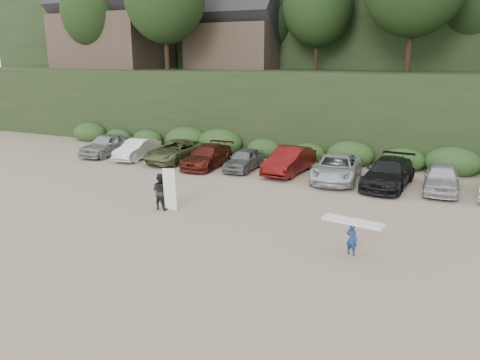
% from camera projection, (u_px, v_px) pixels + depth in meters
% --- Properties ---
extents(ground, '(120.00, 120.00, 0.00)m').
position_uv_depth(ground, '(251.00, 231.00, 19.60)').
color(ground, tan).
rests_on(ground, ground).
extents(hillside_backdrop, '(90.00, 41.50, 28.00)m').
position_uv_depth(hillside_backdrop, '(388.00, 16.00, 48.37)').
color(hillside_backdrop, black).
rests_on(hillside_backdrop, ground).
extents(parked_cars, '(39.64, 6.15, 1.63)m').
position_uv_depth(parked_cars, '(366.00, 170.00, 26.91)').
color(parked_cars, '#9C9CA0').
rests_on(parked_cars, ground).
extents(child_surfer, '(2.30, 0.97, 1.34)m').
position_uv_depth(child_surfer, '(352.00, 232.00, 17.04)').
color(child_surfer, navy).
rests_on(child_surfer, ground).
extents(adult_surfer, '(1.33, 0.71, 2.08)m').
position_uv_depth(adult_surfer, '(161.00, 191.00, 22.24)').
color(adult_surfer, black).
rests_on(adult_surfer, ground).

